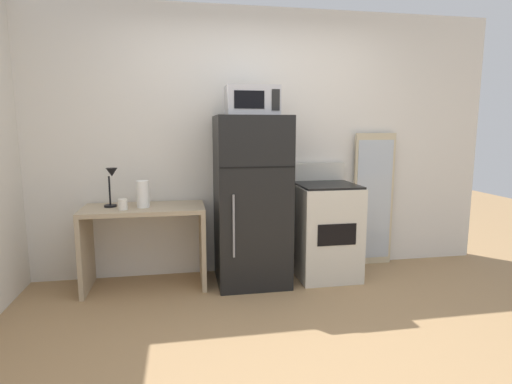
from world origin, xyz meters
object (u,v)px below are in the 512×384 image
(refrigerator, at_px, (251,201))
(oven_range, at_px, (325,230))
(desk, at_px, (145,232))
(coffee_mug, at_px, (123,204))
(desk_lamp, at_px, (111,181))
(leaning_mirror, at_px, (373,200))
(microwave, at_px, (252,101))
(paper_towel_roll, at_px, (143,194))

(refrigerator, bearing_deg, oven_range, 1.36)
(desk, xyz_separation_m, coffee_mug, (-0.17, -0.11, 0.28))
(desk_lamp, xyz_separation_m, leaning_mirror, (2.61, 0.19, -0.29))
(desk, distance_m, microwave, 1.53)
(desk_lamp, bearing_deg, paper_towel_roll, -12.62)
(coffee_mug, relative_size, leaning_mirror, 0.07)
(coffee_mug, xyz_separation_m, oven_range, (1.88, 0.08, -0.33))
(coffee_mug, height_order, paper_towel_roll, paper_towel_roll)
(microwave, relative_size, oven_range, 0.42)
(refrigerator, xyz_separation_m, microwave, (0.00, -0.02, 0.91))
(refrigerator, relative_size, microwave, 3.40)
(refrigerator, bearing_deg, microwave, -89.68)
(oven_range, bearing_deg, coffee_mug, -177.54)
(desk, relative_size, paper_towel_roll, 4.49)
(paper_towel_roll, bearing_deg, desk_lamp, 167.38)
(desk_lamp, xyz_separation_m, oven_range, (1.99, -0.06, -0.52))
(refrigerator, xyz_separation_m, oven_range, (0.74, 0.02, -0.31))
(paper_towel_roll, xyz_separation_m, oven_range, (1.72, -0.00, -0.40))
(coffee_mug, bearing_deg, microwave, 2.11)
(desk_lamp, height_order, leaning_mirror, leaning_mirror)
(paper_towel_roll, distance_m, leaning_mirror, 2.36)
(desk_lamp, relative_size, coffee_mug, 3.72)
(desk_lamp, height_order, coffee_mug, desk_lamp)
(desk, height_order, microwave, microwave)
(refrigerator, bearing_deg, coffee_mug, -176.83)
(desk, height_order, refrigerator, refrigerator)
(paper_towel_roll, height_order, oven_range, oven_range)
(coffee_mug, bearing_deg, paper_towel_roll, 26.60)
(desk, distance_m, oven_range, 1.72)
(desk, bearing_deg, coffee_mug, -145.59)
(desk, height_order, leaning_mirror, leaning_mirror)
(refrigerator, bearing_deg, leaning_mirror, 11.37)
(desk_lamp, relative_size, refrigerator, 0.23)
(coffee_mug, distance_m, oven_range, 1.91)
(coffee_mug, relative_size, paper_towel_roll, 0.40)
(leaning_mirror, bearing_deg, oven_range, -157.59)
(paper_towel_roll, height_order, leaning_mirror, leaning_mirror)
(coffee_mug, bearing_deg, leaning_mirror, 7.65)
(desk, distance_m, desk_lamp, 0.55)
(desk_lamp, relative_size, leaning_mirror, 0.25)
(desk, bearing_deg, microwave, -4.17)
(paper_towel_roll, xyz_separation_m, refrigerator, (0.98, -0.02, -0.09))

